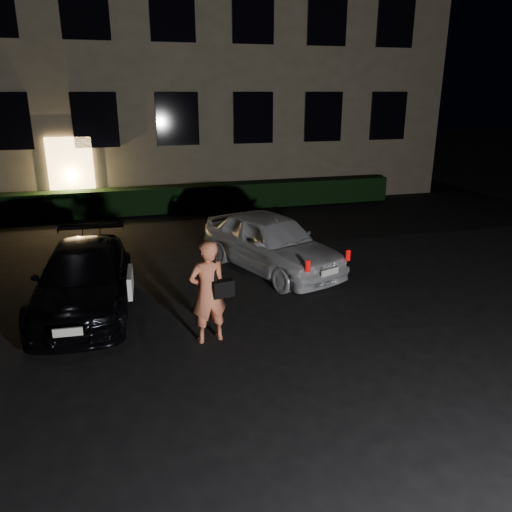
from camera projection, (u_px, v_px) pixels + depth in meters
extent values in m
plane|color=black|center=(280.00, 365.00, 7.43)|extent=(80.00, 80.00, 0.00)
cube|color=#675E4A|center=(160.00, 33.00, 19.25)|extent=(20.00, 8.00, 12.00)
cube|color=#EBB86B|center=(72.00, 177.00, 16.14)|extent=(1.40, 0.10, 2.50)
cube|color=black|center=(6.00, 122.00, 15.15)|extent=(1.40, 0.10, 1.70)
cube|color=black|center=(95.00, 120.00, 15.82)|extent=(1.40, 0.10, 1.70)
cube|color=black|center=(177.00, 119.00, 16.49)|extent=(1.40, 0.10, 1.70)
cube|color=black|center=(253.00, 118.00, 17.15)|extent=(1.40, 0.10, 1.70)
cube|color=black|center=(323.00, 117.00, 17.82)|extent=(1.40, 0.10, 1.70)
cube|color=black|center=(388.00, 116.00, 18.49)|extent=(1.40, 0.10, 1.70)
cube|color=black|center=(84.00, 9.00, 14.81)|extent=(1.40, 0.10, 1.70)
cube|color=black|center=(172.00, 12.00, 15.48)|extent=(1.40, 0.10, 1.70)
cube|color=black|center=(253.00, 16.00, 16.15)|extent=(1.40, 0.10, 1.70)
cube|color=black|center=(327.00, 19.00, 16.81)|extent=(1.40, 0.10, 1.70)
cube|color=black|center=(396.00, 21.00, 17.48)|extent=(1.40, 0.10, 1.70)
cube|color=black|center=(183.00, 198.00, 16.89)|extent=(15.00, 0.70, 0.85)
imported|color=black|center=(84.00, 278.00, 9.25)|extent=(1.89, 4.11, 1.16)
cube|color=white|center=(130.00, 282.00, 8.69)|extent=(0.13, 0.84, 0.39)
cube|color=silver|center=(68.00, 332.00, 7.34)|extent=(0.43, 0.07, 0.13)
imported|color=silver|center=(271.00, 242.00, 11.22)|extent=(2.81, 4.15, 1.31)
cube|color=red|center=(308.00, 266.00, 9.48)|extent=(0.09, 0.07, 0.22)
cube|color=red|center=(348.00, 256.00, 10.10)|extent=(0.09, 0.07, 0.22)
cube|color=silver|center=(330.00, 272.00, 9.82)|extent=(0.42, 0.19, 0.13)
imported|color=#E1734F|center=(208.00, 292.00, 7.91)|extent=(0.68, 0.51, 1.71)
cube|color=black|center=(223.00, 289.00, 7.88)|extent=(0.37, 0.21, 0.27)
cube|color=black|center=(215.00, 266.00, 7.75)|extent=(0.05, 0.06, 0.53)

